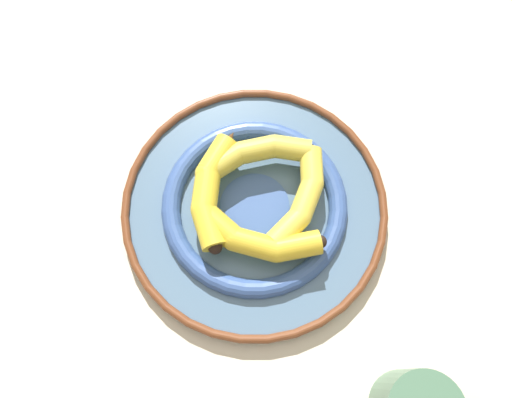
# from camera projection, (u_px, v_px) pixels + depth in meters

# --- Properties ---
(ground_plane) EXTENTS (2.80, 2.80, 0.00)m
(ground_plane) POSITION_uv_depth(u_px,v_px,m) (241.00, 203.00, 0.72)
(ground_plane) COLOR beige
(decorative_bowl) EXTENTS (0.38, 0.38, 0.03)m
(decorative_bowl) POSITION_uv_depth(u_px,v_px,m) (256.00, 204.00, 0.71)
(decorative_bowl) COLOR slate
(decorative_bowl) RESTS_ON ground_plane
(banana_a) EXTENTS (0.17, 0.06, 0.03)m
(banana_a) POSITION_uv_depth(u_px,v_px,m) (301.00, 201.00, 0.67)
(banana_a) COLOR yellow
(banana_a) RESTS_ON decorative_bowl
(banana_b) EXTENTS (0.12, 0.14, 0.03)m
(banana_b) POSITION_uv_depth(u_px,v_px,m) (260.00, 153.00, 0.70)
(banana_b) COLOR gold
(banana_b) RESTS_ON decorative_bowl
(banana_c) EXTENTS (0.17, 0.09, 0.04)m
(banana_c) POSITION_uv_depth(u_px,v_px,m) (211.00, 189.00, 0.68)
(banana_c) COLOR yellow
(banana_c) RESTS_ON decorative_bowl
(banana_d) EXTENTS (0.08, 0.19, 0.03)m
(banana_d) POSITION_uv_depth(u_px,v_px,m) (254.00, 238.00, 0.65)
(banana_d) COLOR gold
(banana_d) RESTS_ON decorative_bowl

